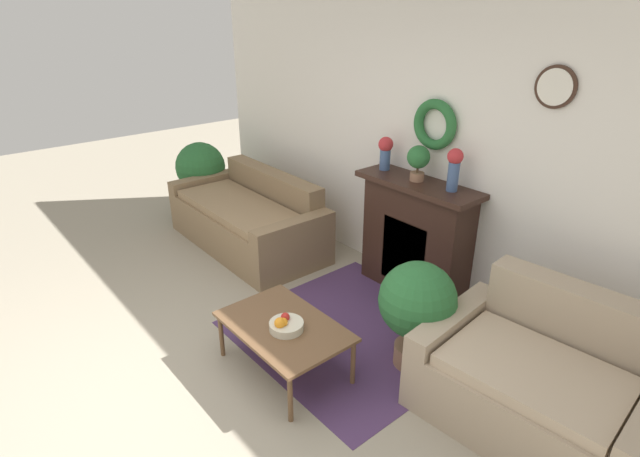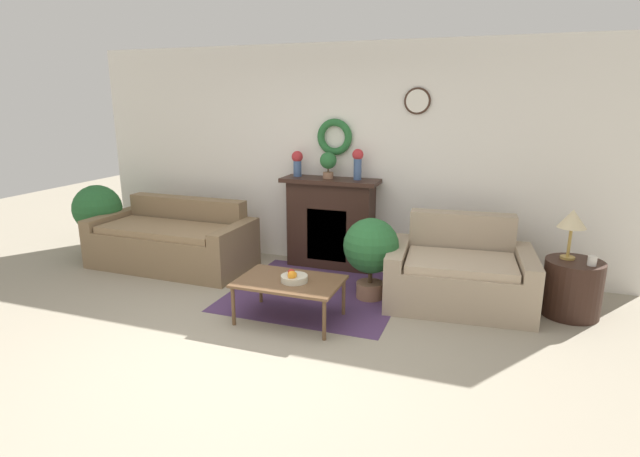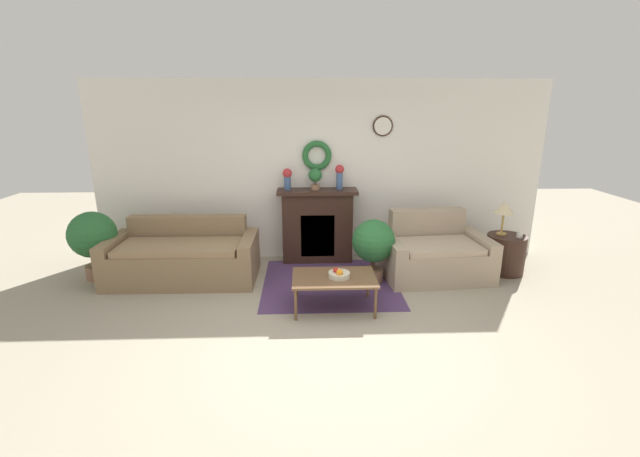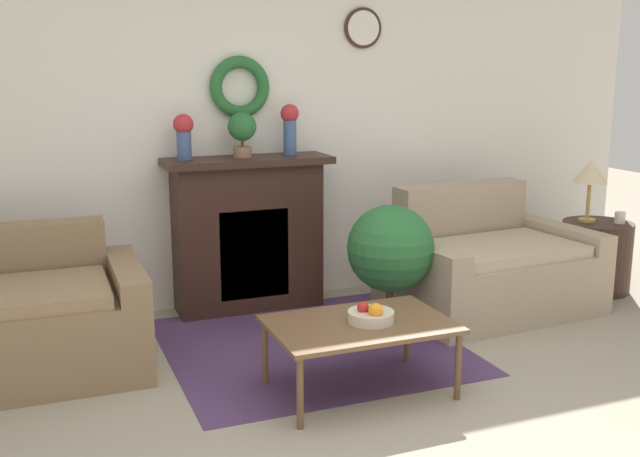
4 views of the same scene
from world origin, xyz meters
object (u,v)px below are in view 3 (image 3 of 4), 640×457
coffee_table (334,279)px  vase_on_mantel_right (340,175)px  fireplace (317,225)px  side_table_by_loveseat (505,254)px  fruit_bowl (339,274)px  vase_on_mantel_left (287,177)px  table_lamp (504,208)px  potted_plant_floor_by_couch (93,237)px  loveseat_right (434,254)px  couch_left (184,257)px  potted_plant_floor_by_loveseat (373,243)px  mug (520,234)px  potted_plant_on_mantel (315,177)px

coffee_table → vase_on_mantel_right: vase_on_mantel_right is taller
fireplace → side_table_by_loveseat: (2.68, -0.60, -0.29)m
fruit_bowl → vase_on_mantel_right: (0.13, 1.66, 0.89)m
coffee_table → vase_on_mantel_left: bearing=109.6°
table_lamp → potted_plant_floor_by_couch: (-5.69, -0.05, -0.34)m
loveseat_right → vase_on_mantel_right: 1.77m
couch_left → vase_on_mantel_left: vase_on_mantel_left is taller
table_lamp → potted_plant_floor_by_loveseat: bearing=-170.9°
mug → potted_plant_floor_by_couch: size_ratio=0.09×
loveseat_right → side_table_by_loveseat: loveseat_right is taller
table_lamp → vase_on_mantel_right: 2.38m
couch_left → loveseat_right: (3.49, 0.00, -0.00)m
mug → vase_on_mantel_right: size_ratio=0.24×
fruit_bowl → potted_plant_floor_by_couch: (-3.28, 1.07, 0.15)m
fireplace → fruit_bowl: bearing=-83.2°
potted_plant_floor_by_loveseat → vase_on_mantel_right: bearing=115.1°
couch_left → fruit_bowl: couch_left is taller
vase_on_mantel_left → potted_plant_on_mantel: 0.41m
potted_plant_on_mantel → coffee_table: bearing=-83.9°
couch_left → potted_plant_on_mantel: potted_plant_on_mantel is taller
couch_left → fireplace: bearing=20.1°
loveseat_right → table_lamp: table_lamp is taller
fruit_bowl → potted_plant_floor_by_loveseat: size_ratio=0.29×
side_table_by_loveseat → vase_on_mantel_right: size_ratio=1.52×
potted_plant_floor_by_loveseat → mug: bearing=4.2°
fireplace → vase_on_mantel_right: vase_on_mantel_right is taller
couch_left → potted_plant_floor_by_couch: bearing=177.8°
coffee_table → potted_plant_on_mantel: size_ratio=3.07×
mug → potted_plant_floor_by_loveseat: potted_plant_floor_by_loveseat is taller
potted_plant_floor_by_loveseat → fireplace: bearing=130.8°
couch_left → vase_on_mantel_left: size_ratio=6.38×
loveseat_right → couch_left: bearing=175.1°
vase_on_mantel_right → loveseat_right: bearing=-27.1°
fireplace → fruit_bowl: fireplace is taller
mug → fireplace: bearing=166.1°
couch_left → table_lamp: 4.52m
mug → potted_plant_floor_by_couch: 5.88m
side_table_by_loveseat → vase_on_mantel_left: (-3.12, 0.60, 1.03)m
loveseat_right → fruit_bowl: (-1.42, -1.00, 0.13)m
fruit_bowl → vase_on_mantel_right: 1.89m
loveseat_right → side_table_by_loveseat: (1.06, 0.06, -0.03)m
vase_on_mantel_left → potted_plant_floor_by_couch: 2.80m
loveseat_right → mug: bearing=-6.7°
potted_plant_on_mantel → fireplace: bearing=25.5°
potted_plant_floor_by_couch → fireplace: bearing=10.9°
potted_plant_on_mantel → potted_plant_floor_by_couch: (-3.05, -0.58, -0.72)m
side_table_by_loveseat → potted_plant_floor_by_couch: bearing=179.9°
loveseat_right → vase_on_mantel_right: size_ratio=4.13×
couch_left → mug: bearing=0.4°
coffee_table → potted_plant_floor_by_loveseat: 1.00m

